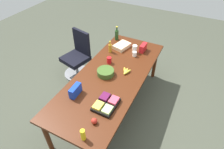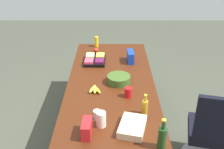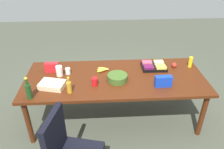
{
  "view_description": "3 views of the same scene",
  "coord_description": "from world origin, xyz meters",
  "views": [
    {
      "loc": [
        -2.07,
        -1.06,
        2.72
      ],
      "look_at": [
        -0.06,
        -0.04,
        0.82
      ],
      "focal_mm": 30.4,
      "sensor_mm": 36.0,
      "label": 1
    },
    {
      "loc": [
        2.78,
        0.01,
        2.35
      ],
      "look_at": [
        -0.09,
        0.01,
        0.82
      ],
      "focal_mm": 43.78,
      "sensor_mm": 36.0,
      "label": 2
    },
    {
      "loc": [
        0.2,
        2.6,
        2.37
      ],
      "look_at": [
        0.04,
        0.03,
        0.81
      ],
      "focal_mm": 35.11,
      "sensor_mm": 36.0,
      "label": 3
    }
  ],
  "objects": [
    {
      "name": "ground_plane",
      "position": [
        0.0,
        0.0,
        0.0
      ],
      "size": [
        10.0,
        10.0,
        0.0
      ],
      "primitive_type": "plane",
      "color": "#45493B"
    },
    {
      "name": "conference_table",
      "position": [
        0.0,
        0.0,
        0.68
      ],
      "size": [
        2.51,
        1.03,
        0.75
      ],
      "color": "#481E0C",
      "rests_on": "ground"
    },
    {
      "name": "office_chair",
      "position": [
        0.52,
        1.07,
        0.38
      ],
      "size": [
        0.58,
        0.58,
        0.98
      ],
      "color": "gray",
      "rests_on": "ground"
    },
    {
      "name": "chip_bag_red",
      "position": [
        0.9,
        -0.21,
        0.82
      ],
      "size": [
        0.2,
        0.09,
        0.14
      ],
      "primitive_type": "cube",
      "rotation": [
        0.0,
        0.0,
        -0.04
      ],
      "color": "red",
      "rests_on": "conference_table"
    },
    {
      "name": "wine_bottle",
      "position": [
        1.06,
        0.42,
        0.86
      ],
      "size": [
        0.08,
        0.08,
        0.29
      ],
      "color": "#1C3F1A",
      "rests_on": "conference_table"
    },
    {
      "name": "dressing_bottle",
      "position": [
        0.6,
        0.33,
        0.83
      ],
      "size": [
        0.07,
        0.07,
        0.22
      ],
      "color": "#BB8A21",
      "rests_on": "conference_table"
    },
    {
      "name": "mustard_bottle",
      "position": [
        -1.15,
        -0.23,
        0.83
      ],
      "size": [
        0.06,
        0.06,
        0.16
      ],
      "primitive_type": "cylinder",
      "rotation": [
        0.0,
        0.0,
        -0.04
      ],
      "color": "yellow",
      "rests_on": "conference_table"
    },
    {
      "name": "chip_bag_blue",
      "position": [
        -0.61,
        0.26,
        0.82
      ],
      "size": [
        0.22,
        0.09,
        0.15
      ],
      "primitive_type": "cube",
      "rotation": [
        0.0,
        0.0,
        0.04
      ],
      "color": "#1439B6",
      "rests_on": "conference_table"
    },
    {
      "name": "red_solo_cup",
      "position": [
        0.28,
        0.19,
        0.8
      ],
      "size": [
        0.08,
        0.08,
        0.11
      ],
      "primitive_type": "cylinder",
      "rotation": [
        0.0,
        0.0,
        -0.01
      ],
      "color": "red",
      "rests_on": "conference_table"
    },
    {
      "name": "salad_bowl",
      "position": [
        -0.03,
        0.09,
        0.79
      ],
      "size": [
        0.3,
        0.3,
        0.09
      ],
      "primitive_type": "cylinder",
      "rotation": [
        0.0,
        0.0,
        -0.12
      ],
      "color": "#3B5922",
      "rests_on": "conference_table"
    },
    {
      "name": "banana_bunch",
      "position": [
        0.17,
        -0.18,
        0.77
      ],
      "size": [
        0.19,
        0.15,
        0.04
      ],
      "color": "yellow",
      "rests_on": "conference_table"
    },
    {
      "name": "paper_cup",
      "position": [
        0.67,
        -0.13,
        0.79
      ],
      "size": [
        0.08,
        0.08,
        0.09
      ],
      "primitive_type": "cylinder",
      "rotation": [
        0.0,
        0.0,
        0.17
      ],
      "color": "white",
      "rests_on": "conference_table"
    },
    {
      "name": "fruit_platter",
      "position": [
        -0.6,
        -0.22,
        0.78
      ],
      "size": [
        0.36,
        0.29,
        0.07
      ],
      "color": "black",
      "rests_on": "conference_table"
    },
    {
      "name": "apple_red",
      "position": [
        -0.91,
        -0.22,
        0.78
      ],
      "size": [
        0.1,
        0.1,
        0.08
      ],
      "primitive_type": "sphere",
      "rotation": [
        0.0,
        0.0,
        0.33
      ],
      "color": "red",
      "rests_on": "conference_table"
    },
    {
      "name": "mayo_jar",
      "position": [
        0.78,
        -0.09,
        0.82
      ],
      "size": [
        0.1,
        0.1,
        0.15
      ],
      "primitive_type": "cylinder",
      "rotation": [
        0.0,
        0.0,
        0.09
      ],
      "color": "white",
      "rests_on": "conference_table"
    },
    {
      "name": "sheet_cake",
      "position": [
        0.84,
        0.2,
        0.78
      ],
      "size": [
        0.36,
        0.29,
        0.07
      ],
      "primitive_type": "cube",
      "rotation": [
        0.0,
        0.0,
        -0.25
      ],
      "color": "beige",
      "rests_on": "conference_table"
    }
  ]
}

